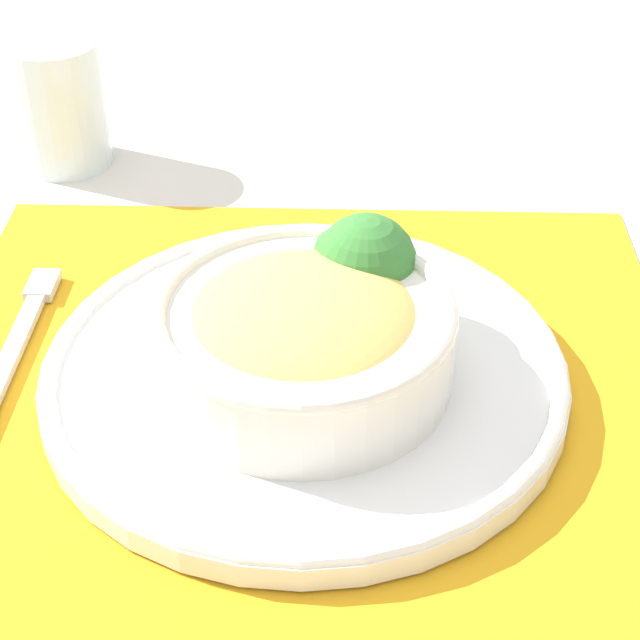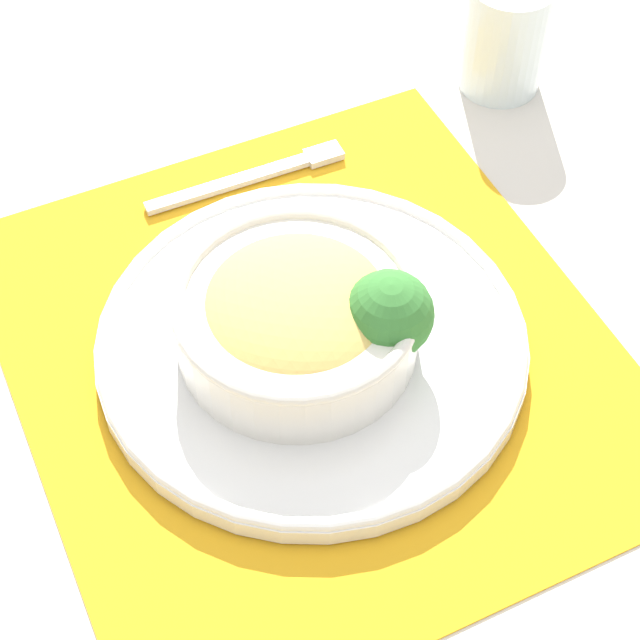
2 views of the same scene
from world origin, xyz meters
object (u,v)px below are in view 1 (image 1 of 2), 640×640
Objects in this scene: water_glass at (63,110)px; fork at (23,332)px; bowl at (306,334)px; broccoli_floret at (367,265)px.

water_glass is 0.26m from fork.
water_glass reaches higher than fork.
bowl is at bearing -15.20° from fork.
fork is (-0.19, 0.06, -0.05)m from bowl.
bowl is at bearing -56.69° from water_glass.
water_glass is at bearing 96.63° from fork.
broccoli_floret is 0.74× the size of water_glass.
fork is at bearing 162.02° from bowl.
water_glass is (-0.25, 0.26, -0.02)m from broccoli_floret.
broccoli_floret is 0.43× the size of fork.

